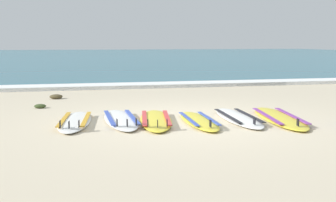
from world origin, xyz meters
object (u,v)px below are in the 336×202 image
surfboard_4 (238,118)px  surfboard_5 (279,118)px  surfboard_3 (199,121)px  surfboard_0 (75,121)px  surfboard_2 (156,120)px  surfboard_1 (121,119)px

surfboard_4 → surfboard_5: size_ratio=0.88×
surfboard_4 → surfboard_5: (0.69, -0.18, -0.00)m
surfboard_3 → surfboard_4: same height
surfboard_0 → surfboard_2: (1.34, -0.19, -0.00)m
surfboard_2 → surfboard_4: same height
surfboard_1 → surfboard_5: (2.71, -0.48, -0.00)m
surfboard_1 → surfboard_4: bearing=-8.6°
surfboard_0 → surfboard_1: bearing=0.5°
surfboard_1 → surfboard_5: size_ratio=0.87×
surfboard_2 → surfboard_3: same height
surfboard_2 → surfboard_5: size_ratio=0.88×
surfboard_4 → surfboard_1: bearing=171.4°
surfboard_0 → surfboard_4: size_ratio=0.95×
surfboard_0 → surfboard_3: same height
surfboard_1 → surfboard_3: 1.33m
surfboard_0 → surfboard_1: 0.77m
surfboard_0 → surfboard_5: size_ratio=0.84×
surfboard_3 → surfboard_5: (1.46, -0.04, -0.00)m
surfboard_0 → surfboard_2: bearing=-8.0°
surfboard_3 → surfboard_4: bearing=10.3°
surfboard_3 → surfboard_0: bearing=167.9°
surfboard_0 → surfboard_3: size_ratio=1.07×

